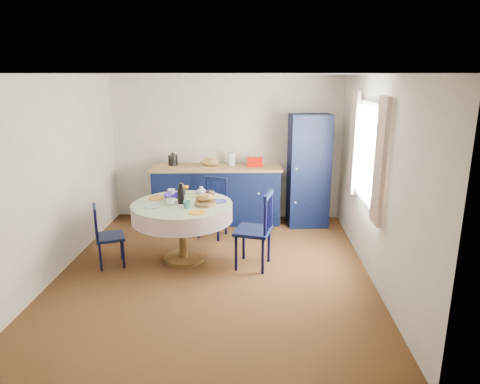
# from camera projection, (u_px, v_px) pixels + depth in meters

# --- Properties ---
(floor) EXTENTS (4.50, 4.50, 0.00)m
(floor) POSITION_uv_depth(u_px,v_px,m) (215.00, 270.00, 5.65)
(floor) COLOR black
(floor) RESTS_ON ground
(ceiling) EXTENTS (4.50, 4.50, 0.00)m
(ceiling) POSITION_uv_depth(u_px,v_px,m) (212.00, 74.00, 4.99)
(ceiling) COLOR white
(ceiling) RESTS_ON wall_back
(wall_back) EXTENTS (4.00, 0.02, 2.50)m
(wall_back) POSITION_uv_depth(u_px,v_px,m) (227.00, 148.00, 7.49)
(wall_back) COLOR beige
(wall_back) RESTS_ON floor
(wall_left) EXTENTS (0.02, 4.50, 2.50)m
(wall_left) POSITION_uv_depth(u_px,v_px,m) (56.00, 176.00, 5.41)
(wall_left) COLOR beige
(wall_left) RESTS_ON floor
(wall_right) EXTENTS (0.02, 4.50, 2.50)m
(wall_right) POSITION_uv_depth(u_px,v_px,m) (376.00, 180.00, 5.24)
(wall_right) COLOR beige
(wall_right) RESTS_ON floor
(window) EXTENTS (0.10, 1.74, 1.45)m
(window) POSITION_uv_depth(u_px,v_px,m) (368.00, 153.00, 5.46)
(window) COLOR white
(window) RESTS_ON wall_right
(kitchen_counter) EXTENTS (2.25, 0.83, 1.22)m
(kitchen_counter) POSITION_uv_depth(u_px,v_px,m) (217.00, 193.00, 7.42)
(kitchen_counter) COLOR black
(kitchen_counter) RESTS_ON floor
(pantry_cabinet) EXTENTS (0.70, 0.53, 1.88)m
(pantry_cabinet) POSITION_uv_depth(u_px,v_px,m) (309.00, 171.00, 7.13)
(pantry_cabinet) COLOR black
(pantry_cabinet) RESTS_ON floor
(dining_table) EXTENTS (1.35, 1.35, 1.10)m
(dining_table) POSITION_uv_depth(u_px,v_px,m) (183.00, 212.00, 5.78)
(dining_table) COLOR #533417
(dining_table) RESTS_ON floor
(chair_left) EXTENTS (0.48, 0.49, 0.85)m
(chair_left) POSITION_uv_depth(u_px,v_px,m) (107.00, 235.00, 5.68)
(chair_left) COLOR black
(chair_left) RESTS_ON floor
(chair_far) EXTENTS (0.52, 0.51, 0.93)m
(chair_far) POSITION_uv_depth(u_px,v_px,m) (213.00, 207.00, 6.75)
(chair_far) COLOR black
(chair_far) RESTS_ON floor
(chair_right) EXTENTS (0.54, 0.56, 1.05)m
(chair_right) POSITION_uv_depth(u_px,v_px,m) (256.00, 229.00, 5.62)
(chair_right) COLOR black
(chair_right) RESTS_ON floor
(mug_a) EXTENTS (0.11, 0.11, 0.09)m
(mug_a) POSITION_uv_depth(u_px,v_px,m) (170.00, 202.00, 5.67)
(mug_a) COLOR silver
(mug_a) RESTS_ON dining_table
(mug_b) EXTENTS (0.10, 0.10, 0.10)m
(mug_b) POSITION_uv_depth(u_px,v_px,m) (187.00, 205.00, 5.52)
(mug_b) COLOR #357677
(mug_b) RESTS_ON dining_table
(mug_c) EXTENTS (0.13, 0.13, 0.10)m
(mug_c) POSITION_uv_depth(u_px,v_px,m) (210.00, 194.00, 6.00)
(mug_c) COLOR black
(mug_c) RESTS_ON dining_table
(mug_d) EXTENTS (0.11, 0.11, 0.10)m
(mug_d) POSITION_uv_depth(u_px,v_px,m) (171.00, 193.00, 6.08)
(mug_d) COLOR silver
(mug_d) RESTS_ON dining_table
(cobalt_bowl) EXTENTS (0.25, 0.25, 0.06)m
(cobalt_bowl) POSITION_uv_depth(u_px,v_px,m) (173.00, 196.00, 5.97)
(cobalt_bowl) COLOR navy
(cobalt_bowl) RESTS_ON dining_table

